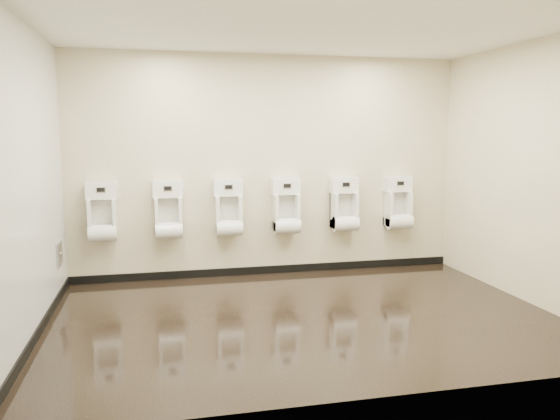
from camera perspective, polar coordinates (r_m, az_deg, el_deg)
The scene contains 16 objects.
ground at distance 5.58m, azimuth 2.56°, elevation -11.05°, with size 5.00×3.50×0.00m, color black.
ceiling at distance 5.36m, azimuth 2.76°, elevation 18.51°, with size 5.00×3.50×0.00m, color silver.
back_wall at distance 6.99m, azimuth -1.16°, elevation 4.56°, with size 5.00×0.02×2.80m, color beige.
front_wall at distance 3.64m, azimuth 9.97°, elevation 1.20°, with size 5.00×0.02×2.80m, color beige.
left_wall at distance 5.22m, azimuth -24.88°, elevation 2.62°, with size 0.02×3.50×2.80m, color beige.
right_wall at distance 6.42m, azimuth 24.75°, elevation 3.51°, with size 0.02×3.50×2.80m, color beige.
tile_overlay_left at distance 5.22m, azimuth -24.83°, elevation 2.62°, with size 0.01×3.50×2.80m, color silver.
skirting_back at distance 7.19m, azimuth -1.11°, elevation -6.25°, with size 5.00×0.02×0.10m, color black.
skirting_left at distance 5.50m, azimuth -23.91°, elevation -11.52°, with size 0.02×3.50×0.10m, color black.
access_panel at distance 6.51m, azimuth -22.07°, elevation -4.29°, with size 0.04×0.25×0.25m.
urinal_0 at distance 6.81m, azimuth -18.05°, elevation -0.58°, with size 0.37×0.28×0.69m.
urinal_1 at distance 6.78m, azimuth -11.57°, elevation -0.39°, with size 0.37×0.28×0.69m.
urinal_2 at distance 6.84m, azimuth -5.41°, elevation -0.19°, with size 0.37×0.28×0.69m.
urinal_3 at distance 6.97m, azimuth 0.66°, elevation 0.00°, with size 0.37×0.28×0.69m.
urinal_4 at distance 7.19m, azimuth 6.74°, elevation 0.19°, with size 0.37×0.28×0.69m.
urinal_5 at distance 7.47m, azimuth 12.24°, elevation 0.37°, with size 0.37×0.28×0.69m.
Camera 1 is at (-1.40, -5.08, 1.83)m, focal length 35.00 mm.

